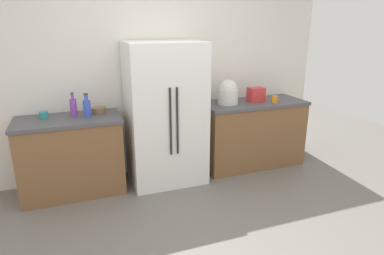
{
  "coord_description": "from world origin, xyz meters",
  "views": [
    {
      "loc": [
        -1.03,
        -2.36,
        1.9
      ],
      "look_at": [
        0.01,
        0.43,
        0.97
      ],
      "focal_mm": 31.04,
      "sensor_mm": 36.0,
      "label": 1
    }
  ],
  "objects_px": {
    "rice_cooker": "(228,93)",
    "cup_b": "(44,115)",
    "bottle_a": "(73,107)",
    "cup_a": "(274,99)",
    "toaster": "(256,94)",
    "refrigerator": "(165,114)",
    "bottle_b": "(87,108)",
    "bowl_a": "(99,110)"
  },
  "relations": [
    {
      "from": "rice_cooker",
      "to": "cup_b",
      "type": "height_order",
      "value": "rice_cooker"
    },
    {
      "from": "bottle_a",
      "to": "cup_a",
      "type": "xyz_separation_m",
      "value": [
        2.5,
        -0.21,
        -0.06
      ]
    },
    {
      "from": "toaster",
      "to": "cup_b",
      "type": "relative_size",
      "value": 2.15
    },
    {
      "from": "toaster",
      "to": "bottle_a",
      "type": "bearing_deg",
      "value": 179.11
    },
    {
      "from": "refrigerator",
      "to": "toaster",
      "type": "distance_m",
      "value": 1.29
    },
    {
      "from": "rice_cooker",
      "to": "bottle_b",
      "type": "distance_m",
      "value": 1.75
    },
    {
      "from": "refrigerator",
      "to": "rice_cooker",
      "type": "distance_m",
      "value": 0.88
    },
    {
      "from": "bottle_a",
      "to": "cup_b",
      "type": "relative_size",
      "value": 2.87
    },
    {
      "from": "toaster",
      "to": "bottle_a",
      "type": "distance_m",
      "value": 2.32
    },
    {
      "from": "cup_b",
      "to": "bowl_a",
      "type": "relative_size",
      "value": 0.58
    },
    {
      "from": "bottle_b",
      "to": "bottle_a",
      "type": "bearing_deg",
      "value": 155.33
    },
    {
      "from": "refrigerator",
      "to": "bottle_b",
      "type": "height_order",
      "value": "refrigerator"
    },
    {
      "from": "rice_cooker",
      "to": "bottle_a",
      "type": "relative_size",
      "value": 1.16
    },
    {
      "from": "bottle_a",
      "to": "cup_a",
      "type": "bearing_deg",
      "value": -4.7
    },
    {
      "from": "toaster",
      "to": "cup_b",
      "type": "distance_m",
      "value": 2.64
    },
    {
      "from": "bowl_a",
      "to": "refrigerator",
      "type": "bearing_deg",
      "value": -11.67
    },
    {
      "from": "bottle_a",
      "to": "cup_a",
      "type": "height_order",
      "value": "bottle_a"
    },
    {
      "from": "rice_cooker",
      "to": "bottle_b",
      "type": "bearing_deg",
      "value": -179.32
    },
    {
      "from": "refrigerator",
      "to": "cup_a",
      "type": "height_order",
      "value": "refrigerator"
    },
    {
      "from": "rice_cooker",
      "to": "cup_a",
      "type": "distance_m",
      "value": 0.63
    },
    {
      "from": "cup_a",
      "to": "cup_b",
      "type": "xyz_separation_m",
      "value": [
        -2.82,
        0.25,
        -0.01
      ]
    },
    {
      "from": "cup_a",
      "to": "cup_b",
      "type": "bearing_deg",
      "value": 174.86
    },
    {
      "from": "toaster",
      "to": "cup_a",
      "type": "height_order",
      "value": "toaster"
    },
    {
      "from": "bottle_b",
      "to": "cup_b",
      "type": "bearing_deg",
      "value": 166.19
    },
    {
      "from": "rice_cooker",
      "to": "cup_a",
      "type": "relative_size",
      "value": 3.45
    },
    {
      "from": "refrigerator",
      "to": "rice_cooker",
      "type": "bearing_deg",
      "value": 3.6
    },
    {
      "from": "bowl_a",
      "to": "rice_cooker",
      "type": "bearing_deg",
      "value": -3.63
    },
    {
      "from": "toaster",
      "to": "bottle_b",
      "type": "distance_m",
      "value": 2.18
    },
    {
      "from": "toaster",
      "to": "cup_a",
      "type": "bearing_deg",
      "value": -42.9
    },
    {
      "from": "refrigerator",
      "to": "bowl_a",
      "type": "height_order",
      "value": "refrigerator"
    },
    {
      "from": "bottle_b",
      "to": "cup_a",
      "type": "height_order",
      "value": "bottle_b"
    },
    {
      "from": "bottle_b",
      "to": "cup_b",
      "type": "height_order",
      "value": "bottle_b"
    },
    {
      "from": "rice_cooker",
      "to": "bottle_a",
      "type": "bearing_deg",
      "value": 178.66
    },
    {
      "from": "bottle_b",
      "to": "cup_b",
      "type": "xyz_separation_m",
      "value": [
        -0.46,
        0.11,
        -0.07
      ]
    },
    {
      "from": "bottle_a",
      "to": "cup_b",
      "type": "xyz_separation_m",
      "value": [
        -0.32,
        0.05,
        -0.07
      ]
    },
    {
      "from": "bottle_a",
      "to": "bowl_a",
      "type": "distance_m",
      "value": 0.29
    },
    {
      "from": "refrigerator",
      "to": "bottle_a",
      "type": "xyz_separation_m",
      "value": [
        -1.04,
        0.1,
        0.15
      ]
    },
    {
      "from": "bottle_b",
      "to": "toaster",
      "type": "bearing_deg",
      "value": 0.76
    },
    {
      "from": "toaster",
      "to": "bowl_a",
      "type": "xyz_separation_m",
      "value": [
        -2.04,
        0.09,
        -0.06
      ]
    },
    {
      "from": "bottle_b",
      "to": "bowl_a",
      "type": "relative_size",
      "value": 1.63
    },
    {
      "from": "bottle_b",
      "to": "cup_a",
      "type": "xyz_separation_m",
      "value": [
        2.36,
        -0.14,
        -0.06
      ]
    },
    {
      "from": "bottle_b",
      "to": "bowl_a",
      "type": "bearing_deg",
      "value": 42.15
    }
  ]
}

